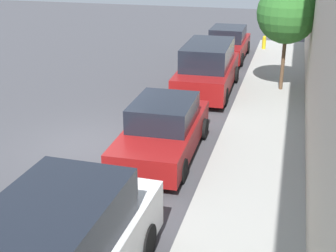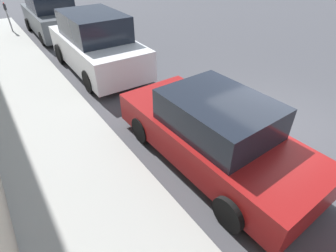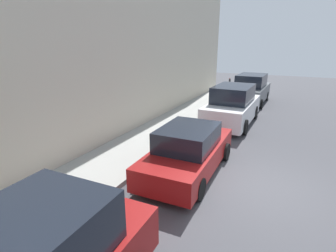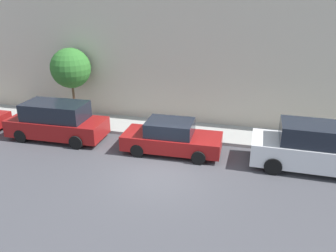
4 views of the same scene
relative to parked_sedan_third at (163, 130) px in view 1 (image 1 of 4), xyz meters
The scene contains 7 objects.
ground_plane 2.27m from the parked_sedan_third, behind, with size 60.00×60.00×0.00m, color #424247.
sidewalk 2.65m from the parked_sedan_third, ahead, with size 2.44×32.00×0.15m.
parked_sedan_third is the anchor object (origin of this frame).
parked_minivan_fourth 5.98m from the parked_sedan_third, 89.06° to the left, with size 2.02×4.95×1.90m.
parked_sedan_fifth 11.64m from the parked_sedan_third, 89.79° to the left, with size 1.92×4.50×1.54m.
street_tree 7.53m from the parked_sedan_third, 66.31° to the left, with size 2.24×2.24×4.01m.
fire_hydrant 13.76m from the parked_sedan_third, 82.92° to the left, with size 0.20×0.20×0.69m.
Camera 1 is at (5.34, -11.29, 5.54)m, focal length 50.00 mm.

